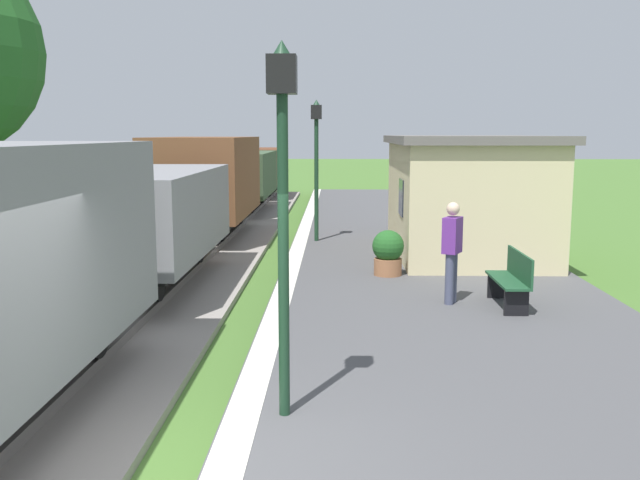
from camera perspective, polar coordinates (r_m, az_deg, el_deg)
platform_edge_stripe at (r=6.25m, az=-7.89°, el=-18.23°), size 0.36×60.00×0.01m
freight_train at (r=19.60m, az=-9.72°, el=4.07°), size 2.50×32.60×2.72m
station_hut at (r=16.81m, az=11.82°, el=3.69°), size 3.50×5.80×2.78m
bench_near_hut at (r=11.85m, az=15.49°, el=-3.06°), size 0.42×1.50×0.91m
person_waiting at (r=11.76m, az=10.79°, el=-0.70°), size 0.39×0.45×1.71m
potted_planter at (r=14.01m, az=5.61°, el=-0.98°), size 0.64×0.64×0.92m
lamp_post_near at (r=6.73m, az=-3.09°, el=6.36°), size 0.28×0.28×3.70m
lamp_post_far at (r=18.29m, az=-0.30°, el=7.87°), size 0.28×0.28×3.70m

